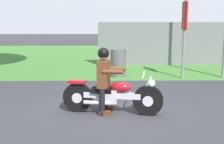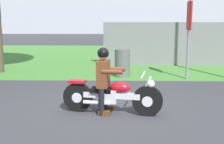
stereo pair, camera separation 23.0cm
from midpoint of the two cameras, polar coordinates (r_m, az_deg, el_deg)
ground at (r=6.54m, az=0.53°, el=-7.41°), size 120.00×120.00×0.00m
grass_verge at (r=15.48m, az=1.04°, el=2.98°), size 60.00×12.00×0.01m
motorcycle_lead at (r=6.27m, az=1.07°, el=-4.51°), size 2.11×0.70×0.87m
rider_lead at (r=6.21m, az=-0.44°, el=-0.63°), size 0.60×0.52×1.39m
trash_can at (r=10.17m, az=2.64°, el=1.72°), size 0.52×0.52×0.94m
sign_banner at (r=9.99m, az=15.11°, el=8.45°), size 0.08×0.60×2.60m
fence_segment at (r=12.92m, az=14.66°, el=5.17°), size 7.00×0.06×1.80m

